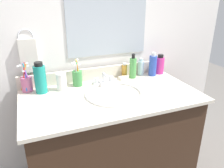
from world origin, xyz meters
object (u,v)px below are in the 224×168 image
(cup_green, at_px, (77,78))
(soap_bar, at_px, (124,78))
(cup_pink, at_px, (27,83))
(bottle_gel_clear, at_px, (141,67))
(bottle_toner_green, at_px, (133,68))
(faucet, at_px, (104,80))
(bottle_oil_amber, at_px, (124,70))
(bottle_lotion_white, at_px, (62,81))
(bottle_shampoo_blue, at_px, (153,65))
(hand_towel, at_px, (28,56))
(bottle_soap_pink, at_px, (160,65))
(bottle_mouthwash_teal, at_px, (40,79))

(cup_green, distance_m, soap_bar, 0.35)
(cup_pink, bearing_deg, soap_bar, -3.43)
(bottle_gel_clear, xyz_separation_m, soap_bar, (-0.17, -0.05, -0.05))
(soap_bar, bearing_deg, bottle_toner_green, 9.86)
(faucet, xyz_separation_m, cup_green, (-0.18, 0.03, 0.03))
(bottle_oil_amber, height_order, soap_bar, bottle_oil_amber)
(bottle_lotion_white, height_order, soap_bar, bottle_lotion_white)
(bottle_shampoo_blue, bearing_deg, bottle_gel_clear, 148.81)
(bottle_shampoo_blue, relative_size, bottle_toner_green, 0.99)
(hand_towel, relative_size, bottle_lotion_white, 1.62)
(faucet, distance_m, bottle_shampoo_blue, 0.41)
(bottle_soap_pink, bearing_deg, bottle_oil_amber, 173.25)
(cup_pink, bearing_deg, faucet, -6.61)
(cup_green, xyz_separation_m, soap_bar, (0.34, -0.01, -0.05))
(cup_green, distance_m, cup_pink, 0.33)
(bottle_soap_pink, bearing_deg, bottle_gel_clear, 170.44)
(bottle_mouthwash_teal, bearing_deg, bottle_gel_clear, 5.00)
(bottle_gel_clear, height_order, bottle_lotion_white, bottle_lotion_white)
(bottle_shampoo_blue, bearing_deg, bottle_mouthwash_teal, -178.70)
(bottle_mouthwash_teal, height_order, bottle_gel_clear, bottle_mouthwash_teal)
(cup_pink, xyz_separation_m, soap_bar, (0.67, -0.04, -0.04))
(faucet, relative_size, cup_green, 0.84)
(cup_pink, bearing_deg, bottle_soap_pink, -0.84)
(bottle_mouthwash_teal, height_order, cup_pink, bottle_mouthwash_teal)
(faucet, height_order, bottle_toner_green, bottle_toner_green)
(cup_green, bearing_deg, bottle_toner_green, 0.14)
(cup_green, height_order, cup_pink, cup_pink)
(bottle_soap_pink, xyz_separation_m, bottle_lotion_white, (-0.78, -0.05, -0.01))
(hand_towel, height_order, cup_green, hand_towel)
(faucet, height_order, bottle_lotion_white, bottle_lotion_white)
(bottle_gel_clear, relative_size, soap_bar, 2.06)
(bottle_toner_green, xyz_separation_m, cup_pink, (-0.75, 0.03, -0.02))
(bottle_oil_amber, height_order, bottle_soap_pink, bottle_soap_pink)
(hand_towel, relative_size, bottle_shampoo_blue, 1.20)
(bottle_mouthwash_teal, distance_m, bottle_lotion_white, 0.14)
(bottle_mouthwash_teal, relative_size, bottle_soap_pink, 1.32)
(bottle_oil_amber, height_order, cup_pink, cup_pink)
(bottle_gel_clear, height_order, cup_green, cup_green)
(soap_bar, bearing_deg, cup_pink, 176.57)
(bottle_mouthwash_teal, xyz_separation_m, bottle_lotion_white, (0.13, -0.01, -0.04))
(cup_green, bearing_deg, cup_pink, 175.26)
(bottle_toner_green, bearing_deg, cup_pink, 178.01)
(bottle_shampoo_blue, bearing_deg, cup_green, 179.19)
(bottle_oil_amber, relative_size, bottle_soap_pink, 0.71)
(faucet, bearing_deg, cup_green, 170.06)
(hand_towel, xyz_separation_m, bottle_oil_amber, (0.67, -0.05, -0.17))
(bottle_shampoo_blue, height_order, bottle_lotion_white, bottle_shampoo_blue)
(cup_pink, bearing_deg, bottle_gel_clear, 0.79)
(bottle_toner_green, height_order, bottle_lotion_white, bottle_toner_green)
(bottle_gel_clear, distance_m, bottle_lotion_white, 0.63)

